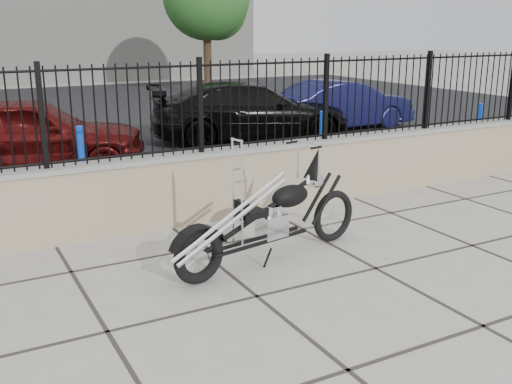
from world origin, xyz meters
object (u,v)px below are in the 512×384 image
object	(u,v)px
chopper_motorcycle	(269,198)
car_red	(29,134)
car_blue	(342,105)
car_black	(251,111)

from	to	relation	value
chopper_motorcycle	car_red	xyz separation A→B (m)	(-1.70, 5.82, -0.05)
car_red	car_blue	xyz separation A→B (m)	(7.75, 1.07, -0.07)
chopper_motorcycle	car_red	bearing A→B (deg)	95.40
car_red	car_blue	world-z (taller)	car_red
chopper_motorcycle	car_blue	world-z (taller)	chopper_motorcycle
car_red	car_black	size ratio (longest dim) A/B	0.88
chopper_motorcycle	car_blue	distance (m)	9.16
chopper_motorcycle	car_blue	bearing A→B (deg)	37.78
chopper_motorcycle	car_blue	xyz separation A→B (m)	(6.05, 6.88, -0.12)
car_black	car_blue	distance (m)	2.76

